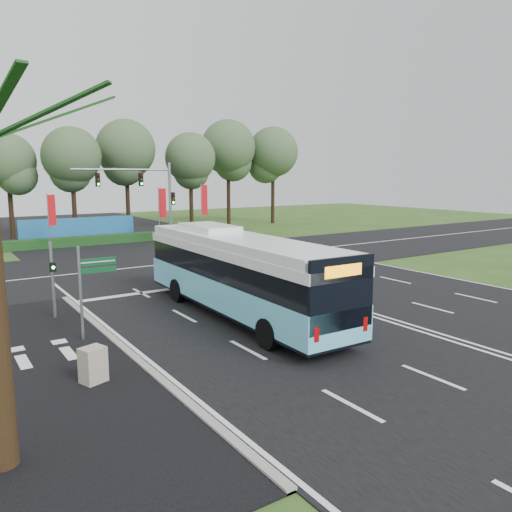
# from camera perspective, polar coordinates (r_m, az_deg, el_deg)

# --- Properties ---
(ground) EXTENTS (120.00, 120.00, 0.00)m
(ground) POSITION_cam_1_polar(r_m,az_deg,el_deg) (25.00, 5.60, -4.60)
(ground) COLOR #2A4A18
(ground) RESTS_ON ground
(road_main) EXTENTS (20.00, 120.00, 0.04)m
(road_main) POSITION_cam_1_polar(r_m,az_deg,el_deg) (24.99, 5.60, -4.56)
(road_main) COLOR black
(road_main) RESTS_ON ground
(road_cross) EXTENTS (120.00, 14.00, 0.05)m
(road_cross) POSITION_cam_1_polar(r_m,az_deg,el_deg) (34.91, -6.95, -0.62)
(road_cross) COLOR black
(road_cross) RESTS_ON ground
(bike_path) EXTENTS (5.00, 18.00, 0.06)m
(bike_path) POSITION_cam_1_polar(r_m,az_deg,el_deg) (17.08, -22.15, -11.79)
(bike_path) COLOR black
(bike_path) RESTS_ON ground
(kerb_strip) EXTENTS (0.25, 18.00, 0.12)m
(kerb_strip) POSITION_cam_1_polar(r_m,az_deg,el_deg) (17.64, -14.38, -10.61)
(kerb_strip) COLOR gray
(kerb_strip) RESTS_ON ground
(city_bus) EXTENTS (3.05, 12.96, 3.70)m
(city_bus) POSITION_cam_1_polar(r_m,az_deg,el_deg) (21.03, -1.95, -2.01)
(city_bus) COLOR #65CBEB
(city_bus) RESTS_ON ground
(pedestrian_signal) EXTENTS (0.29, 0.41, 3.26)m
(pedestrian_signal) POSITION_cam_1_polar(r_m,az_deg,el_deg) (22.28, -22.21, -2.28)
(pedestrian_signal) COLOR gray
(pedestrian_signal) RESTS_ON ground
(street_sign) EXTENTS (1.36, 0.17, 3.48)m
(street_sign) POSITION_cam_1_polar(r_m,az_deg,el_deg) (18.94, -18.53, -2.62)
(street_sign) COLOR gray
(street_sign) RESTS_ON ground
(utility_cabinet) EXTENTS (0.80, 0.73, 1.09)m
(utility_cabinet) POSITION_cam_1_polar(r_m,az_deg,el_deg) (15.40, -18.12, -11.83)
(utility_cabinet) COLOR #A69986
(utility_cabinet) RESTS_ON ground
(banner_flag_left) EXTENTS (0.66, 0.22, 4.55)m
(banner_flag_left) POSITION_cam_1_polar(r_m,az_deg,el_deg) (42.35, -22.39, 4.49)
(banner_flag_left) COLOR gray
(banner_flag_left) RESTS_ON ground
(banner_flag_mid) EXTENTS (0.72, 0.13, 4.89)m
(banner_flag_mid) POSITION_cam_1_polar(r_m,az_deg,el_deg) (45.67, -10.74, 5.58)
(banner_flag_mid) COLOR gray
(banner_flag_mid) RESTS_ON ground
(banner_flag_right) EXTENTS (0.75, 0.20, 5.17)m
(banner_flag_right) POSITION_cam_1_polar(r_m,az_deg,el_deg) (46.80, -6.02, 5.99)
(banner_flag_right) COLOR gray
(banner_flag_right) RESTS_ON ground
(traffic_light_gantry) EXTENTS (8.41, 0.28, 7.00)m
(traffic_light_gantry) POSITION_cam_1_polar(r_m,az_deg,el_deg) (42.27, -12.06, 7.28)
(traffic_light_gantry) COLOR gray
(traffic_light_gantry) RESTS_ON ground
(hedge) EXTENTS (22.00, 1.20, 0.80)m
(hedge) POSITION_cam_1_polar(r_m,az_deg,el_deg) (46.25, -13.96, 2.06)
(hedge) COLOR #153714
(hedge) RESTS_ON ground
(blue_hoarding) EXTENTS (10.00, 0.30, 2.20)m
(blue_hoarding) POSITION_cam_1_polar(r_m,az_deg,el_deg) (47.41, -19.58, 2.82)
(blue_hoarding) COLOR #1F69A8
(blue_hoarding) RESTS_ON ground
(eucalyptus_row) EXTENTS (48.39, 10.40, 12.72)m
(eucalyptus_row) POSITION_cam_1_polar(r_m,az_deg,el_deg) (52.43, -17.70, 11.78)
(eucalyptus_row) COLOR black
(eucalyptus_row) RESTS_ON ground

